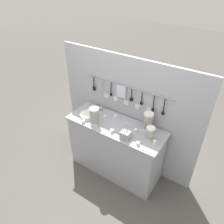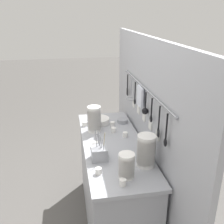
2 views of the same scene
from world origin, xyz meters
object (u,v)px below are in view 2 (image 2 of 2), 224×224
Objects in this scene: cup_front_left at (114,130)px; cup_by_caddy at (125,135)px; cup_back_left at (122,158)px; bowl_stack_short_front at (126,166)px; plate_stack at (99,121)px; cutlery_caddy at (99,153)px; cup_centre at (123,182)px; cup_front_right at (95,144)px; bowl_stack_back_corner at (146,151)px; cup_beside_plates at (112,124)px; cup_mid_row at (85,124)px; cup_edge_near at (98,171)px; bowl_stack_nested_right at (94,119)px; steel_mixing_bowl at (123,121)px.

cup_by_caddy is at bearing 36.49° from cup_front_left.
bowl_stack_short_front is at bearing -4.67° from cup_back_left.
cutlery_caddy is (0.71, -0.09, 0.03)m from plate_stack.
cup_centre is (1.07, 0.03, -0.01)m from plate_stack.
cup_by_caddy is at bearing 115.40° from cup_front_right.
cup_front_right is at bearing -160.47° from bowl_stack_short_front.
cup_front_left and cup_by_caddy have the same top height.
cup_by_caddy is at bearing -174.76° from bowl_stack_back_corner.
bowl_stack_short_front is 3.94× the size of cup_by_caddy.
plate_stack is 4.72× the size of cup_front_left.
cup_beside_plates is at bearing -163.96° from cup_by_caddy.
cup_by_caddy is at bearing 16.04° from cup_beside_plates.
bowl_stack_back_corner reaches higher than cup_mid_row.
cup_mid_row is 1.00× the size of cup_edge_near.
bowl_stack_back_corner is 0.51m from cup_by_caddy.
cutlery_caddy is 5.27× the size of cup_front_left.
cup_back_left is (-0.10, -0.16, -0.10)m from bowl_stack_back_corner.
cup_centre is at bearing -13.98° from cup_by_caddy.
cup_front_left is at bearing 25.38° from plate_stack.
cup_edge_near and cup_by_caddy have the same top height.
bowl_stack_short_front reaches higher than plate_stack.
bowl_stack_nested_right is 5.42× the size of cup_centre.
cup_front_left is 0.52m from cup_back_left.
cup_edge_near is (0.20, -0.03, -0.03)m from cutlery_caddy.
plate_stack reaches higher than cup_front_left.
steel_mixing_bowl is 2.39× the size of cup_mid_row.
cup_mid_row is at bearing -148.17° from bowl_stack_nested_right.
cup_edge_near is (0.91, -0.12, -0.01)m from plate_stack.
cup_mid_row is at bearing -174.28° from cutlery_caddy.
cup_centre is at bearing 41.83° from cup_edge_near.
steel_mixing_bowl is 2.39× the size of cup_centre.
cup_front_left is 1.00× the size of cup_by_caddy.
cup_centre is 0.22m from cup_edge_near.
plate_stack is at bearing -128.10° from cup_beside_plates.
cutlery_caddy reaches higher than cup_front_left.
bowl_stack_back_corner is 0.51m from cup_front_right.
cup_by_caddy is at bearing 167.99° from bowl_stack_short_front.
steel_mixing_bowl is at bearing 169.43° from bowl_stack_short_front.
cup_front_left reaches higher than steel_mixing_bowl.
bowl_stack_short_front is 0.96m from cup_mid_row.
steel_mixing_bowl is (-0.83, -0.00, -0.11)m from bowl_stack_back_corner.
cup_mid_row and cup_by_caddy have the same top height.
cup_by_caddy is at bearing -7.85° from steel_mixing_bowl.
bowl_stack_nested_right is 0.34m from cup_front_right.
bowl_stack_nested_right is 1.38× the size of bowl_stack_short_front.
plate_stack is 4.72× the size of cup_by_caddy.
cup_centre is (1.04, -0.22, 0.00)m from steel_mixing_bowl.
cup_back_left is at bearing -12.29° from steel_mixing_bowl.
cutlery_caddy is at bearing 170.63° from cup_edge_near.
plate_stack is at bearing 173.12° from cutlery_caddy.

